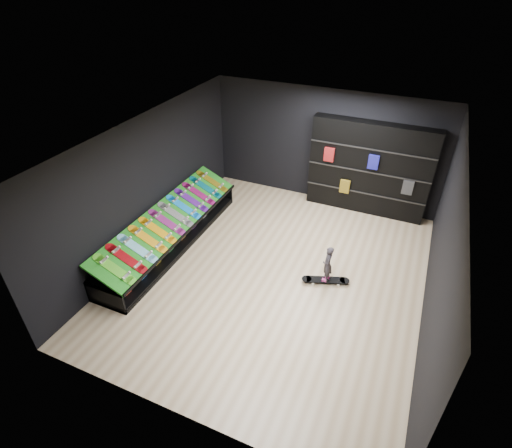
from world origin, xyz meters
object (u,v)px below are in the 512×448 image
at_px(floor_skateboard, 325,281).
at_px(display_rack, 172,235).
at_px(child, 327,270).
at_px(back_shelving, 369,169).

bearing_deg(floor_skateboard, display_rack, 162.11).
xyz_separation_m(floor_skateboard, child, (0.00, 0.00, 0.28)).
height_order(display_rack, floor_skateboard, display_rack).
bearing_deg(display_rack, back_shelving, 41.37).
xyz_separation_m(display_rack, back_shelving, (3.77, 3.32, 0.94)).
bearing_deg(display_rack, floor_skateboard, 2.26).
relative_size(back_shelving, child, 6.13).
height_order(display_rack, back_shelving, back_shelving).
bearing_deg(back_shelving, display_rack, -138.63).
bearing_deg(back_shelving, child, -92.29).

